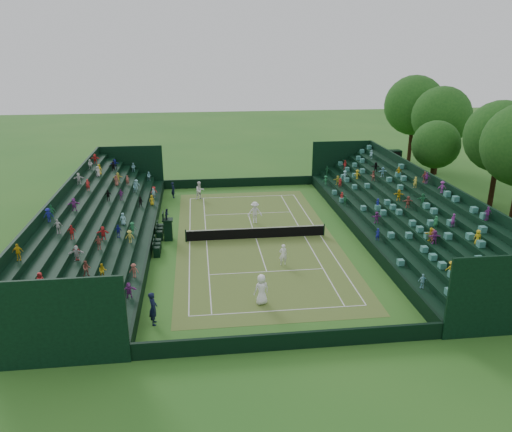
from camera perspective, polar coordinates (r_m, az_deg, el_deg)
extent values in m
plane|color=#28631F|center=(41.58, 0.00, -2.60)|extent=(160.00, 160.00, 0.00)
cube|color=#417828|center=(41.58, 0.00, -2.59)|extent=(12.97, 26.77, 0.01)
cube|color=black|center=(56.42, -1.94, 3.87)|extent=(17.17, 0.20, 1.00)
cube|color=black|center=(27.38, 4.11, -14.03)|extent=(17.17, 0.20, 1.00)
cube|color=black|center=(43.18, 11.25, -1.43)|extent=(0.20, 31.77, 1.00)
cube|color=black|center=(41.32, -11.77, -2.43)|extent=(0.20, 31.77, 1.00)
cube|color=black|center=(43.33, 11.88, -1.40)|extent=(0.80, 32.00, 1.00)
cube|color=black|center=(43.51, 12.90, -1.07)|extent=(0.80, 32.00, 1.45)
cube|color=black|center=(43.71, 13.91, -0.75)|extent=(0.80, 32.00, 1.90)
cube|color=black|center=(43.92, 14.91, -0.43)|extent=(0.80, 32.00, 2.35)
cube|color=black|center=(44.15, 15.90, -0.11)|extent=(0.80, 32.00, 2.80)
cube|color=black|center=(44.38, 16.88, 0.21)|extent=(0.80, 32.00, 3.25)
cube|color=black|center=(44.64, 17.85, 0.52)|extent=(0.80, 32.00, 3.70)
cube|color=black|center=(44.91, 18.81, 0.83)|extent=(0.80, 32.00, 4.15)
cube|color=black|center=(45.01, 19.44, 1.30)|extent=(0.20, 32.00, 4.90)
cube|color=black|center=(41.37, -12.46, -2.45)|extent=(0.80, 32.00, 1.00)
cube|color=black|center=(41.38, -13.59, -2.20)|extent=(0.80, 32.00, 1.45)
cube|color=black|center=(41.41, -14.71, -1.95)|extent=(0.80, 32.00, 1.90)
cube|color=black|center=(41.45, -15.83, -1.70)|extent=(0.80, 32.00, 2.35)
cube|color=black|center=(41.52, -16.95, -1.45)|extent=(0.80, 32.00, 2.80)
cube|color=black|center=(41.59, -18.06, -1.20)|extent=(0.80, 32.00, 3.25)
cube|color=black|center=(41.69, -19.17, -0.95)|extent=(0.80, 32.00, 3.70)
cube|color=black|center=(41.80, -20.27, -0.70)|extent=(0.80, 32.00, 4.15)
cube|color=black|center=(41.80, -21.00, -0.24)|extent=(0.20, 32.00, 4.90)
cylinder|color=black|center=(41.15, -8.03, -2.25)|extent=(0.10, 0.10, 1.06)
cylinder|color=black|center=(42.43, 7.78, -1.56)|extent=(0.10, 0.10, 1.06)
cube|color=black|center=(41.41, 0.00, -2.01)|extent=(11.57, 0.02, 0.86)
cube|color=white|center=(41.25, 0.00, -1.40)|extent=(11.57, 0.04, 0.07)
cylinder|color=black|center=(60.10, 14.47, 5.22)|extent=(0.16, 0.16, 3.00)
cylinder|color=black|center=(60.66, 15.80, 5.22)|extent=(0.16, 0.16, 3.00)
cube|color=black|center=(59.98, 15.29, 6.89)|extent=(2.00, 1.00, 0.80)
cylinder|color=black|center=(54.48, 25.40, 2.92)|extent=(0.50, 0.50, 3.75)
sphere|color=#184714|center=(53.43, 26.18, 8.16)|extent=(6.86, 6.86, 6.86)
cylinder|color=black|center=(57.68, 19.46, 4.03)|extent=(0.50, 0.50, 2.78)
sphere|color=#184714|center=(56.87, 19.88, 7.69)|extent=(5.09, 5.09, 5.09)
cylinder|color=black|center=(65.37, 19.91, 6.16)|extent=(0.50, 0.50, 3.84)
sphere|color=#184714|center=(64.48, 20.44, 10.66)|extent=(7.02, 7.02, 7.02)
cylinder|color=black|center=(69.84, 17.16, 7.38)|extent=(0.50, 0.50, 4.17)
sphere|color=#184714|center=(68.97, 17.63, 11.97)|extent=(7.63, 7.63, 7.63)
cube|color=black|center=(41.63, -10.01, -1.61)|extent=(0.67, 0.67, 1.73)
cube|color=black|center=(41.32, -10.09, -0.43)|extent=(0.86, 0.86, 0.10)
cube|color=black|center=(41.23, -10.58, 0.00)|extent=(0.08, 0.86, 0.67)
imported|color=black|center=(41.16, -10.13, 0.22)|extent=(0.42, 0.50, 0.89)
cube|color=black|center=(38.78, -11.27, -4.05)|extent=(0.49, 0.49, 0.78)
cube|color=black|center=(38.61, -11.68, -3.39)|extent=(0.06, 0.49, 0.49)
cube|color=black|center=(39.51, -11.19, -3.59)|extent=(0.49, 0.49, 0.78)
cube|color=black|center=(39.35, -11.59, -2.95)|extent=(0.06, 0.49, 0.49)
cube|color=black|center=(40.25, -11.12, -3.15)|extent=(0.49, 0.49, 0.78)
cube|color=black|center=(40.09, -11.51, -2.52)|extent=(0.06, 0.49, 0.49)
cube|color=black|center=(41.91, -10.96, -2.22)|extent=(0.49, 0.49, 0.78)
cube|color=black|center=(41.76, -11.34, -1.60)|extent=(0.06, 0.49, 0.49)
cube|color=black|center=(42.66, -10.90, -1.82)|extent=(0.49, 0.49, 0.78)
cube|color=black|center=(42.51, -11.27, -1.22)|extent=(0.06, 0.49, 0.49)
cube|color=black|center=(43.40, -10.84, -1.44)|extent=(0.49, 0.49, 0.78)
cube|color=black|center=(43.26, -11.20, -0.85)|extent=(0.06, 0.49, 0.49)
imported|color=white|center=(31.26, 0.63, -8.39)|extent=(1.12, 0.90, 1.99)
imported|color=white|center=(36.58, 3.11, -4.42)|extent=(0.60, 0.40, 1.63)
imported|color=white|center=(51.97, -6.45, 2.92)|extent=(1.13, 1.02, 1.91)
imported|color=white|center=(44.84, -0.12, 0.42)|extent=(1.31, 0.78, 1.99)
imported|color=black|center=(52.94, -9.44, 2.95)|extent=(0.52, 0.68, 1.68)
imported|color=black|center=(29.77, -11.67, -10.30)|extent=(0.54, 0.78, 2.03)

